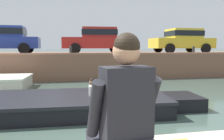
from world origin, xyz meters
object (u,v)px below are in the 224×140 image
motorboat_passing (72,104)px  car_left_inner_blue (5,39)px  person_seated_left (123,112)px  mooring_bollard_mid (71,50)px  mooring_bollard_east (193,49)px  car_right_inner_yellow (182,40)px  car_centre_red (97,39)px

motorboat_passing → car_left_inner_blue: size_ratio=1.77×
car_left_inner_blue → person_seated_left: 12.45m
motorboat_passing → mooring_bollard_mid: size_ratio=15.51×
motorboat_passing → person_seated_left: bearing=-84.4°
mooring_bollard_mid → mooring_bollard_east: same height
person_seated_left → car_right_inner_yellow: bearing=60.4°
mooring_bollard_mid → mooring_bollard_east: bearing=0.0°
car_centre_red → car_right_inner_yellow: size_ratio=1.04×
car_centre_red → car_right_inner_yellow: same height
car_left_inner_blue → mooring_bollard_east: bearing=-9.0°
car_right_inner_yellow → motorboat_passing: bearing=-133.8°
car_centre_red → car_right_inner_yellow: bearing=0.0°
car_centre_red → mooring_bollard_east: (5.39, -1.67, -0.61)m
car_right_inner_yellow → mooring_bollard_east: bearing=-95.2°
car_left_inner_blue → car_right_inner_yellow: (10.78, -0.00, 0.00)m
car_centre_red → person_seated_left: 11.79m
car_left_inner_blue → mooring_bollard_east: car_left_inner_blue is taller
motorboat_passing → mooring_bollard_mid: bearing=90.5°
car_left_inner_blue → person_seated_left: car_left_inner_blue is taller
car_right_inner_yellow → person_seated_left: car_right_inner_yellow is taller
mooring_bollard_mid → car_centre_red: bearing=46.7°
motorboat_passing → person_seated_left: person_seated_left is taller
motorboat_passing → car_centre_red: car_centre_red is taller
mooring_bollard_mid → person_seated_left: 10.04m
car_centre_red → mooring_bollard_east: car_centre_red is taller
mooring_bollard_mid → motorboat_passing: bearing=-89.5°
car_centre_red → mooring_bollard_east: size_ratio=9.08×
car_centre_red → person_seated_left: (-1.11, -11.70, -0.96)m
mooring_bollard_east → person_seated_left: person_seated_left is taller
mooring_bollard_mid → mooring_bollard_east: (6.97, 0.00, 0.00)m
car_left_inner_blue → mooring_bollard_mid: car_left_inner_blue is taller
mooring_bollard_east → motorboat_passing: bearing=-140.5°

